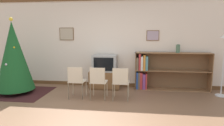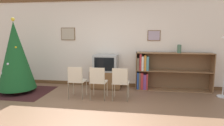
% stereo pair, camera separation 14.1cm
% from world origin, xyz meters
% --- Properties ---
extents(ground_plane, '(24.00, 24.00, 0.00)m').
position_xyz_m(ground_plane, '(0.00, 0.00, 0.00)').
color(ground_plane, brown).
extents(wall_back, '(9.17, 0.11, 2.70)m').
position_xyz_m(wall_back, '(-0.00, 2.51, 1.35)').
color(wall_back, silver).
rests_on(wall_back, ground_plane).
extents(area_rug, '(1.77, 1.41, 0.01)m').
position_xyz_m(area_rug, '(-2.41, 1.40, 0.00)').
color(area_rug, '#381919').
rests_on(area_rug, ground_plane).
extents(christmas_tree, '(1.00, 1.00, 2.05)m').
position_xyz_m(christmas_tree, '(-2.41, 1.40, 1.02)').
color(christmas_tree, maroon).
rests_on(christmas_tree, area_rug).
extents(tv_console, '(0.89, 0.52, 0.52)m').
position_xyz_m(tv_console, '(-0.04, 2.18, 0.26)').
color(tv_console, brown).
rests_on(tv_console, ground_plane).
extents(television, '(0.69, 0.51, 0.49)m').
position_xyz_m(television, '(-0.04, 2.18, 0.77)').
color(television, '#9E9E99').
rests_on(television, tv_console).
extents(folding_chair_left, '(0.40, 0.40, 0.82)m').
position_xyz_m(folding_chair_left, '(-0.60, 1.15, 0.47)').
color(folding_chair_left, beige).
rests_on(folding_chair_left, ground_plane).
extents(folding_chair_center, '(0.40, 0.40, 0.82)m').
position_xyz_m(folding_chair_center, '(-0.04, 1.15, 0.47)').
color(folding_chair_center, beige).
rests_on(folding_chair_center, ground_plane).
extents(folding_chair_right, '(0.40, 0.40, 0.82)m').
position_xyz_m(folding_chair_right, '(0.51, 1.15, 0.47)').
color(folding_chair_right, beige).
rests_on(folding_chair_right, ground_plane).
extents(bookshelf, '(2.12, 0.36, 1.09)m').
position_xyz_m(bookshelf, '(1.53, 2.28, 0.54)').
color(bookshelf, olive).
rests_on(bookshelf, ground_plane).
extents(vase, '(0.11, 0.11, 0.23)m').
position_xyz_m(vase, '(2.03, 2.23, 1.21)').
color(vase, '#47664C').
rests_on(vase, bookshelf).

